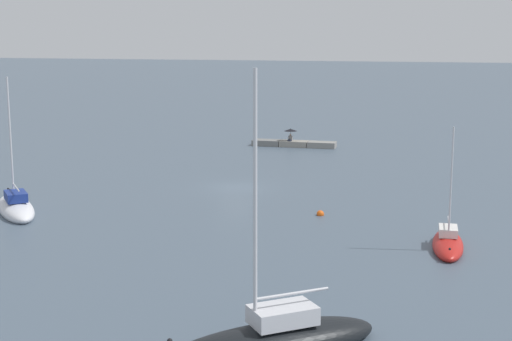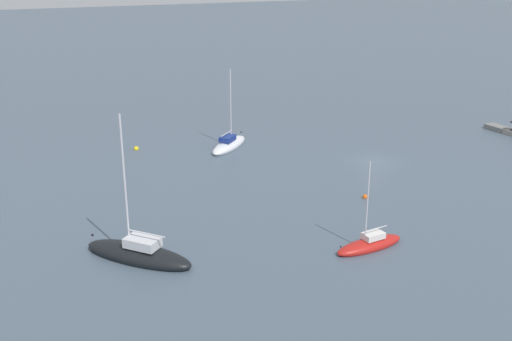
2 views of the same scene
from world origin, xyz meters
name	(u,v)px [view 1 (image 1 of 2)]	position (x,y,z in m)	size (l,w,h in m)	color
ground_plane	(236,188)	(0.00, 0.00, 0.00)	(500.00, 500.00, 0.00)	#475666
seawall_pier	(294,144)	(0.00, -21.51, 0.30)	(8.66, 1.60, 0.60)	gray
person_seated_grey_left	(290,138)	(0.36, -21.33, 0.85)	(0.43, 0.63, 0.73)	#1E2333
umbrella_open_black	(291,130)	(0.36, -21.51, 1.71)	(1.34, 1.34, 1.29)	black
sailboat_black_near	(273,341)	(-9.56, 28.36, 0.42)	(8.20, 7.22, 10.86)	black
sailboat_white_mid	(16,207)	(11.71, 11.39, 0.36)	(6.31, 6.97, 9.18)	silver
sailboat_red_outer	(448,244)	(-15.70, 12.83, 0.28)	(1.86, 5.82, 7.04)	red
mooring_buoy_near	(320,214)	(-7.68, 7.08, 0.09)	(0.49, 0.49, 0.49)	#EA5914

